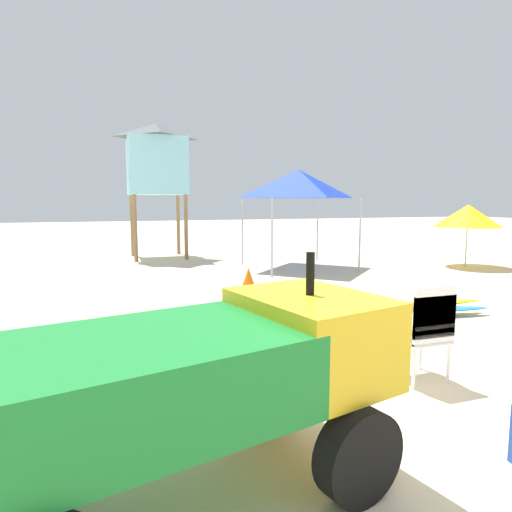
# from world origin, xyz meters

# --- Properties ---
(ground) EXTENTS (80.00, 80.00, 0.00)m
(ground) POSITION_xyz_m (0.00, 0.00, 0.00)
(ground) COLOR beige
(utility_cart) EXTENTS (2.76, 1.81, 1.50)m
(utility_cart) POSITION_xyz_m (-2.08, -0.22, 0.78)
(utility_cart) COLOR #197A2D
(utility_cart) RESTS_ON ground
(stacked_plastic_chairs) EXTENTS (0.48, 0.48, 1.02)m
(stacked_plastic_chairs) POSITION_xyz_m (0.41, 0.81, 0.60)
(stacked_plastic_chairs) COLOR white
(stacked_plastic_chairs) RESTS_ON ground
(surfboard_pile) EXTENTS (2.59, 0.78, 0.24)m
(surfboard_pile) POSITION_xyz_m (1.94, 2.98, 0.13)
(surfboard_pile) COLOR #268CCC
(surfboard_pile) RESTS_ON ground
(popup_canopy) EXTENTS (2.50, 2.50, 2.71)m
(popup_canopy) POSITION_xyz_m (2.42, 8.48, 2.32)
(popup_canopy) COLOR #B2B2B7
(popup_canopy) RESTS_ON ground
(lifeguard_tower) EXTENTS (1.98, 1.98, 4.31)m
(lifeguard_tower) POSITION_xyz_m (-0.97, 12.05, 3.18)
(lifeguard_tower) COLOR olive
(lifeguard_tower) RESTS_ON ground
(beach_umbrella_left) EXTENTS (1.80, 1.80, 1.76)m
(beach_umbrella_left) POSITION_xyz_m (7.04, 7.15, 1.44)
(beach_umbrella_left) COLOR beige
(beach_umbrella_left) RESTS_ON ground
(traffic_cone_near) EXTENTS (0.41, 0.41, 0.58)m
(traffic_cone_near) POSITION_xyz_m (-0.05, 5.24, 0.29)
(traffic_cone_near) COLOR orange
(traffic_cone_near) RESTS_ON ground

